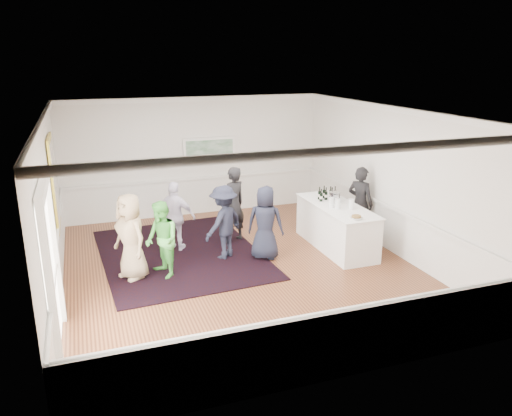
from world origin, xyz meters
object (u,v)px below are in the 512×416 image
object	(u,v)px
guest_tan	(131,237)
guest_green	(162,240)
ice_bucket	(335,198)
bartender	(360,203)
nut_bowl	(356,217)
guest_dark_b	(233,205)
guest_navy	(265,223)
serving_table	(336,226)
guest_lilac	(175,217)
guest_dark_a	(224,222)

from	to	relation	value
guest_tan	guest_green	bearing A→B (deg)	48.59
guest_green	ice_bucket	distance (m)	4.07
ice_bucket	guest_green	bearing A→B (deg)	-173.14
bartender	nut_bowl	size ratio (longest dim) A/B	7.05
guest_dark_b	guest_navy	xyz separation A→B (m)	(0.35, -1.21, -0.10)
guest_dark_b	nut_bowl	xyz separation A→B (m)	(1.98, -2.17, 0.14)
serving_table	bartender	world-z (taller)	bartender
serving_table	nut_bowl	distance (m)	1.15
guest_navy	nut_bowl	bearing A→B (deg)	-179.58
serving_table	guest_tan	bearing A→B (deg)	-178.39
guest_green	nut_bowl	bearing A→B (deg)	64.16
bartender	ice_bucket	bearing A→B (deg)	67.44
guest_green	nut_bowl	world-z (taller)	guest_green
guest_dark_b	serving_table	bearing A→B (deg)	126.33
bartender	guest_lilac	xyz separation A→B (m)	(-4.25, 0.72, -0.09)
guest_green	guest_navy	bearing A→B (deg)	80.49
serving_table	guest_dark_b	distance (m)	2.42
bartender	ice_bucket	world-z (taller)	bartender
serving_table	guest_green	world-z (taller)	guest_green
guest_lilac	ice_bucket	world-z (taller)	guest_lilac
serving_table	guest_navy	bearing A→B (deg)	-178.19
guest_tan	guest_dark_b	distance (m)	2.78
guest_green	nut_bowl	distance (m)	3.95
bartender	guest_navy	world-z (taller)	bartender
guest_lilac	guest_navy	size ratio (longest dim) A/B	0.99
guest_green	guest_lilac	xyz separation A→B (m)	(0.51, 1.31, 0.02)
serving_table	bartender	xyz separation A→B (m)	(0.79, 0.33, 0.38)
guest_navy	guest_dark_b	bearing A→B (deg)	-43.21
bartender	guest_navy	bearing A→B (deg)	67.92
bartender	guest_dark_a	world-z (taller)	bartender
guest_dark_a	guest_tan	bearing A→B (deg)	-22.65
guest_green	nut_bowl	xyz separation A→B (m)	(3.87, -0.75, 0.27)
guest_dark_a	ice_bucket	xyz separation A→B (m)	(2.62, -0.04, 0.31)
guest_dark_b	nut_bowl	bearing A→B (deg)	107.68
guest_dark_a	guest_dark_b	size ratio (longest dim) A/B	0.90
guest_dark_b	guest_lilac	bearing A→B (deg)	-19.99
guest_tan	ice_bucket	world-z (taller)	guest_tan
guest_dark_a	ice_bucket	size ratio (longest dim) A/B	6.20
bartender	guest_tan	world-z (taller)	bartender
serving_table	guest_dark_a	bearing A→B (deg)	174.20
guest_green	guest_dark_b	bearing A→B (deg)	112.06
guest_lilac	guest_navy	world-z (taller)	guest_navy
guest_tan	guest_navy	distance (m)	2.81
guest_dark_a	guest_dark_b	world-z (taller)	guest_dark_b
guest_dark_a	guest_navy	xyz separation A→B (m)	(0.83, -0.32, -0.00)
nut_bowl	guest_green	bearing A→B (deg)	169.01
serving_table	nut_bowl	bearing A→B (deg)	-96.00
guest_navy	ice_bucket	size ratio (longest dim) A/B	6.17
bartender	guest_dark_b	distance (m)	2.99
guest_dark_b	nut_bowl	world-z (taller)	guest_dark_b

